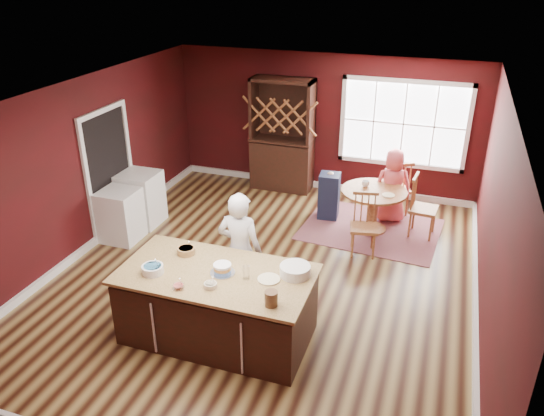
{
  "coord_description": "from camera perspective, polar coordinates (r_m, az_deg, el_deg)",
  "views": [
    {
      "loc": [
        2.28,
        -6.33,
        4.34
      ],
      "look_at": [
        0.06,
        0.15,
        1.05
      ],
      "focal_mm": 35.0,
      "sensor_mm": 36.0,
      "label": 1
    }
  ],
  "objects": [
    {
      "name": "bowl_pink",
      "position": [
        6.14,
        -10.03,
        -8.33
      ],
      "size": [
        0.14,
        0.14,
        0.05
      ],
      "primitive_type": "cylinder",
      "color": "silver",
      "rests_on": "kitchen_island"
    },
    {
      "name": "rug",
      "position": [
        9.41,
        10.56,
        -2.26
      ],
      "size": [
        2.42,
        1.94,
        0.01
      ],
      "primitive_type": "cube",
      "rotation": [
        0.0,
        0.0,
        -0.08
      ],
      "color": "brown",
      "rests_on": "ground"
    },
    {
      "name": "drinking_glass",
      "position": [
        6.2,
        -2.8,
        -6.94
      ],
      "size": [
        0.08,
        0.08,
        0.17
      ],
      "primitive_type": "cylinder",
      "color": "silver",
      "rests_on": "kitchen_island"
    },
    {
      "name": "window",
      "position": [
        10.23,
        13.96,
        8.78
      ],
      "size": [
        2.36,
        0.1,
        1.66
      ],
      "primitive_type": null,
      "color": "white",
      "rests_on": "room_shell"
    },
    {
      "name": "table_plate",
      "position": [
        8.93,
        12.42,
        1.36
      ],
      "size": [
        0.21,
        0.21,
        0.02
      ],
      "primitive_type": "cylinder",
      "color": "beige",
      "rests_on": "dining_table"
    },
    {
      "name": "baker",
      "position": [
        7.0,
        -3.47,
        -4.57
      ],
      "size": [
        0.61,
        0.41,
        1.65
      ],
      "primitive_type": "imported",
      "rotation": [
        0.0,
        0.0,
        3.17
      ],
      "color": "silver",
      "rests_on": "ground"
    },
    {
      "name": "dinner_plate",
      "position": [
        6.21,
        -0.34,
        -7.67
      ],
      "size": [
        0.27,
        0.27,
        0.02
      ],
      "primitive_type": "cylinder",
      "color": "beige",
      "rests_on": "kitchen_island"
    },
    {
      "name": "table_cup",
      "position": [
        9.19,
        10.03,
        2.6
      ],
      "size": [
        0.15,
        0.15,
        0.1
      ],
      "primitive_type": "imported",
      "rotation": [
        0.0,
        0.0,
        0.14
      ],
      "color": "white",
      "rests_on": "dining_table"
    },
    {
      "name": "seated_woman",
      "position": [
        9.54,
        12.84,
        2.34
      ],
      "size": [
        0.75,
        0.59,
        1.34
      ],
      "primitive_type": "imported",
      "rotation": [
        0.0,
        0.0,
        3.43
      ],
      "color": "#DE525B",
      "rests_on": "ground"
    },
    {
      "name": "hutch",
      "position": [
        10.53,
        1.1,
        7.82
      ],
      "size": [
        1.22,
        0.51,
        2.23
      ],
      "primitive_type": "cube",
      "color": "#402615",
      "rests_on": "ground"
    },
    {
      "name": "washer",
      "position": [
        9.11,
        -15.99,
        -0.77
      ],
      "size": [
        0.6,
        0.58,
        0.87
      ],
      "primitive_type": "cube",
      "color": "white",
      "rests_on": "ground"
    },
    {
      "name": "white_tub",
      "position": [
        6.27,
        2.5,
        -6.72
      ],
      "size": [
        0.37,
        0.37,
        0.13
      ],
      "primitive_type": "cylinder",
      "color": "white",
      "rests_on": "kitchen_island"
    },
    {
      "name": "high_chair",
      "position": [
        9.56,
        6.15,
        1.4
      ],
      "size": [
        0.38,
        0.38,
        0.88
      ],
      "primitive_type": null,
      "rotation": [
        0.0,
        0.0,
        0.09
      ],
      "color": "black",
      "rests_on": "ground"
    },
    {
      "name": "chair_north",
      "position": [
        9.87,
        13.18,
        2.25
      ],
      "size": [
        0.6,
        0.59,
        1.07
      ],
      "primitive_type": null,
      "rotation": [
        0.0,
        0.0,
        3.67
      ],
      "color": "#9A5821",
      "rests_on": "ground"
    },
    {
      "name": "kitchen_island",
      "position": [
        6.64,
        -5.88,
        -10.45
      ],
      "size": [
        2.33,
        1.22,
        0.92
      ],
      "color": "#371611",
      "rests_on": "ground"
    },
    {
      "name": "dining_table",
      "position": [
        9.18,
        10.83,
        0.66
      ],
      "size": [
        1.11,
        1.11,
        0.75
      ],
      "color": "olive",
      "rests_on": "ground"
    },
    {
      "name": "doorway",
      "position": [
        9.3,
        -17.03,
        3.6
      ],
      "size": [
        0.08,
        1.26,
        2.13
      ],
      "primitive_type": null,
      "color": "white",
      "rests_on": "room_shell"
    },
    {
      "name": "toddler",
      "position": [
        9.5,
        6.83,
        3.64
      ],
      "size": [
        0.18,
        0.14,
        0.26
      ],
      "primitive_type": null,
      "color": "#8CA5BF",
      "rests_on": "high_chair"
    },
    {
      "name": "bowl_olive",
      "position": [
        6.11,
        -6.63,
        -8.26
      ],
      "size": [
        0.15,
        0.15,
        0.06
      ],
      "primitive_type": "cylinder",
      "color": "beige",
      "rests_on": "kitchen_island"
    },
    {
      "name": "room_shell",
      "position": [
        7.36,
        -0.8,
        1.68
      ],
      "size": [
        7.0,
        7.0,
        7.0
      ],
      "color": "olive",
      "rests_on": "ground"
    },
    {
      "name": "layer_cake",
      "position": [
        6.33,
        -5.36,
        -6.53
      ],
      "size": [
        0.3,
        0.3,
        0.12
      ],
      "primitive_type": null,
      "color": "white",
      "rests_on": "kitchen_island"
    },
    {
      "name": "chair_south",
      "position": [
        8.42,
        9.88,
        -1.84
      ],
      "size": [
        0.5,
        0.48,
        1.01
      ],
      "primitive_type": null,
      "rotation": [
        0.0,
        0.0,
        0.2
      ],
      "color": "brown",
      "rests_on": "ground"
    },
    {
      "name": "chair_east",
      "position": [
        9.19,
        16.05,
        0.16
      ],
      "size": [
        0.47,
        0.49,
        1.08
      ],
      "primitive_type": null,
      "rotation": [
        0.0,
        0.0,
        1.48
      ],
      "color": "brown",
      "rests_on": "ground"
    },
    {
      "name": "bowl_yellow",
      "position": [
        6.79,
        -9.21,
        -4.55
      ],
      "size": [
        0.23,
        0.23,
        0.08
      ],
      "primitive_type": "cylinder",
      "color": "olive",
      "rests_on": "kitchen_island"
    },
    {
      "name": "bowl_blue",
      "position": [
        6.47,
        -12.71,
        -6.45
      ],
      "size": [
        0.26,
        0.26,
        0.1
      ],
      "primitive_type": "cylinder",
      "color": "silver",
      "rests_on": "kitchen_island"
    },
    {
      "name": "dryer",
      "position": [
        9.58,
        -13.92,
        1.01
      ],
      "size": [
        0.65,
        0.63,
        0.94
      ],
      "primitive_type": "cube",
      "color": "silver",
      "rests_on": "ground"
    },
    {
      "name": "stoneware_crock",
      "position": [
        5.76,
        -0.09,
        -9.72
      ],
      "size": [
        0.14,
        0.14,
        0.17
      ],
      "primitive_type": "cylinder",
      "color": "#4A3824",
      "rests_on": "kitchen_island"
    }
  ]
}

